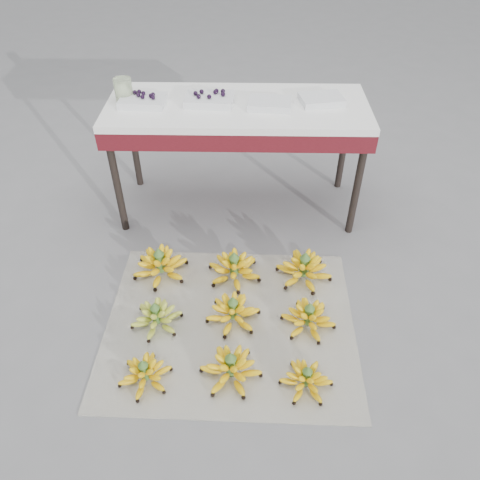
{
  "coord_description": "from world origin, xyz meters",
  "views": [
    {
      "loc": [
        0.06,
        -1.55,
        1.88
      ],
      "look_at": [
        0.02,
        0.27,
        0.31
      ],
      "focal_mm": 35.0,
      "sensor_mm": 36.0,
      "label": 1
    }
  ],
  "objects_px": {
    "bunch_back_right": "(304,269)",
    "tray_far_right": "(321,99)",
    "vendor_table": "(237,117)",
    "bunch_back_left": "(160,265)",
    "tray_right": "(270,103)",
    "bunch_mid_left": "(156,317)",
    "tray_far_left": "(143,100)",
    "bunch_front_center": "(231,368)",
    "bunch_mid_center": "(233,312)",
    "newspaper_mat": "(230,324)",
    "bunch_mid_right": "(308,318)",
    "glass_jar": "(123,90)",
    "bunch_back_center": "(234,268)",
    "bunch_front_left": "(145,373)",
    "tray_left": "(209,99)",
    "bunch_front_right": "(306,379)"
  },
  "relations": [
    {
      "from": "bunch_front_left",
      "to": "glass_jar",
      "type": "bearing_deg",
      "value": 94.17
    },
    {
      "from": "newspaper_mat",
      "to": "bunch_mid_right",
      "type": "xyz_separation_m",
      "value": [
        0.39,
        -0.0,
        0.06
      ]
    },
    {
      "from": "bunch_back_right",
      "to": "bunch_back_left",
      "type": "bearing_deg",
      "value": -166.17
    },
    {
      "from": "bunch_back_center",
      "to": "glass_jar",
      "type": "bearing_deg",
      "value": 109.77
    },
    {
      "from": "bunch_mid_center",
      "to": "newspaper_mat",
      "type": "bearing_deg",
      "value": -112.66
    },
    {
      "from": "bunch_front_center",
      "to": "bunch_mid_right",
      "type": "height_order",
      "value": "bunch_front_center"
    },
    {
      "from": "bunch_front_center",
      "to": "vendor_table",
      "type": "height_order",
      "value": "vendor_table"
    },
    {
      "from": "newspaper_mat",
      "to": "bunch_front_right",
      "type": "height_order",
      "value": "bunch_front_right"
    },
    {
      "from": "tray_far_left",
      "to": "bunch_back_left",
      "type": "bearing_deg",
      "value": -79.43
    },
    {
      "from": "tray_far_right",
      "to": "bunch_front_right",
      "type": "bearing_deg",
      "value": -95.9
    },
    {
      "from": "bunch_front_right",
      "to": "bunch_mid_left",
      "type": "bearing_deg",
      "value": 178.9
    },
    {
      "from": "bunch_mid_center",
      "to": "bunch_back_left",
      "type": "relative_size",
      "value": 0.94
    },
    {
      "from": "newspaper_mat",
      "to": "tray_far_left",
      "type": "bearing_deg",
      "value": 117.64
    },
    {
      "from": "bunch_mid_center",
      "to": "bunch_back_center",
      "type": "relative_size",
      "value": 0.75
    },
    {
      "from": "bunch_back_center",
      "to": "bunch_front_center",
      "type": "bearing_deg",
      "value": -112.53
    },
    {
      "from": "bunch_back_center",
      "to": "bunch_back_right",
      "type": "relative_size",
      "value": 1.05
    },
    {
      "from": "bunch_front_left",
      "to": "bunch_back_left",
      "type": "distance_m",
      "value": 0.69
    },
    {
      "from": "tray_right",
      "to": "glass_jar",
      "type": "relative_size",
      "value": 1.98
    },
    {
      "from": "bunch_back_right",
      "to": "vendor_table",
      "type": "distance_m",
      "value": 0.96
    },
    {
      "from": "bunch_mid_left",
      "to": "vendor_table",
      "type": "xyz_separation_m",
      "value": [
        0.38,
        1.02,
        0.58
      ]
    },
    {
      "from": "tray_far_left",
      "to": "vendor_table",
      "type": "bearing_deg",
      "value": 1.53
    },
    {
      "from": "bunch_front_left",
      "to": "bunch_back_left",
      "type": "xyz_separation_m",
      "value": [
        -0.03,
        0.69,
        0.01
      ]
    },
    {
      "from": "bunch_back_left",
      "to": "tray_far_right",
      "type": "xyz_separation_m",
      "value": [
        0.9,
        0.68,
        0.67
      ]
    },
    {
      "from": "bunch_mid_right",
      "to": "glass_jar",
      "type": "height_order",
      "value": "glass_jar"
    },
    {
      "from": "bunch_back_left",
      "to": "bunch_back_center",
      "type": "relative_size",
      "value": 0.8
    },
    {
      "from": "bunch_front_center",
      "to": "glass_jar",
      "type": "relative_size",
      "value": 2.8
    },
    {
      "from": "bunch_front_right",
      "to": "bunch_back_right",
      "type": "relative_size",
      "value": 0.83
    },
    {
      "from": "tray_right",
      "to": "tray_far_right",
      "type": "distance_m",
      "value": 0.3
    },
    {
      "from": "bunch_back_center",
      "to": "vendor_table",
      "type": "distance_m",
      "value": 0.88
    },
    {
      "from": "bunch_front_right",
      "to": "tray_far_left",
      "type": "height_order",
      "value": "tray_far_left"
    },
    {
      "from": "bunch_back_right",
      "to": "vendor_table",
      "type": "bearing_deg",
      "value": 134.65
    },
    {
      "from": "bunch_back_right",
      "to": "tray_far_right",
      "type": "height_order",
      "value": "tray_far_right"
    },
    {
      "from": "bunch_front_center",
      "to": "tray_far_left",
      "type": "height_order",
      "value": "tray_far_left"
    },
    {
      "from": "tray_left",
      "to": "bunch_front_center",
      "type": "bearing_deg",
      "value": -83.08
    },
    {
      "from": "newspaper_mat",
      "to": "tray_right",
      "type": "height_order",
      "value": "tray_right"
    },
    {
      "from": "newspaper_mat",
      "to": "bunch_back_left",
      "type": "height_order",
      "value": "bunch_back_left"
    },
    {
      "from": "newspaper_mat",
      "to": "bunch_back_center",
      "type": "bearing_deg",
      "value": 88.13
    },
    {
      "from": "tray_left",
      "to": "tray_right",
      "type": "height_order",
      "value": "tray_left"
    },
    {
      "from": "bunch_mid_right",
      "to": "tray_far_right",
      "type": "relative_size",
      "value": 1.3
    },
    {
      "from": "bunch_back_left",
      "to": "tray_far_left",
      "type": "bearing_deg",
      "value": 101.17
    },
    {
      "from": "bunch_back_center",
      "to": "bunch_front_left",
      "type": "bearing_deg",
      "value": -142.45
    },
    {
      "from": "newspaper_mat",
      "to": "bunch_back_right",
      "type": "bearing_deg",
      "value": 40.57
    },
    {
      "from": "vendor_table",
      "to": "bunch_back_left",
      "type": "bearing_deg",
      "value": -122.42
    },
    {
      "from": "tray_right",
      "to": "tray_far_right",
      "type": "xyz_separation_m",
      "value": [
        0.3,
        0.06,
        -0.0
      ]
    },
    {
      "from": "vendor_table",
      "to": "bunch_back_center",
      "type": "bearing_deg",
      "value": -90.26
    },
    {
      "from": "bunch_front_right",
      "to": "vendor_table",
      "type": "bearing_deg",
      "value": 128.05
    },
    {
      "from": "tray_right",
      "to": "bunch_back_right",
      "type": "bearing_deg",
      "value": -72.54
    },
    {
      "from": "bunch_front_center",
      "to": "bunch_mid_center",
      "type": "height_order",
      "value": "bunch_front_center"
    },
    {
      "from": "bunch_mid_center",
      "to": "tray_far_left",
      "type": "relative_size",
      "value": 1.11
    },
    {
      "from": "bunch_front_left",
      "to": "bunch_mid_right",
      "type": "bearing_deg",
      "value": 16.72
    }
  ]
}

